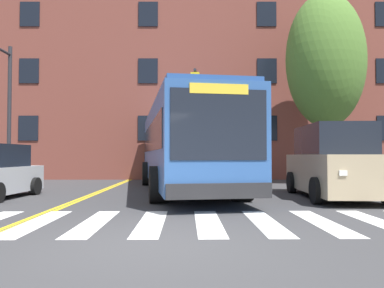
{
  "coord_description": "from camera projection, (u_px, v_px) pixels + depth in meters",
  "views": [
    {
      "loc": [
        0.63,
        -5.77,
        1.37
      ],
      "look_at": [
        0.69,
        7.83,
        1.77
      ],
      "focal_mm": 35.0,
      "sensor_mm": 36.0,
      "label": 1
    }
  ],
  "objects": [
    {
      "name": "building_facade",
      "position": [
        155.0,
        92.0,
        25.94
      ],
      "size": [
        33.39,
        10.12,
        11.51
      ],
      "color": "brown",
      "rests_on": "ground"
    },
    {
      "name": "car_black_behind_bus",
      "position": [
        163.0,
        163.0,
        23.54
      ],
      "size": [
        2.14,
        4.14,
        1.89
      ],
      "color": "black",
      "rests_on": "ground"
    },
    {
      "name": "traffic_light_overhead",
      "position": [
        196.0,
        108.0,
        16.44
      ],
      "size": [
        0.46,
        3.75,
        5.02
      ],
      "color": "#28282D",
      "rests_on": "ground"
    },
    {
      "name": "street_tree_curbside_large",
      "position": [
        324.0,
        62.0,
        17.92
      ],
      "size": [
        5.47,
        5.47,
        9.13
      ],
      "color": "brown",
      "rests_on": "ground"
    },
    {
      "name": "lane_line_yellow_inner",
      "position": [
        129.0,
        179.0,
        21.56
      ],
      "size": [
        0.12,
        36.0,
        0.01
      ],
      "primitive_type": "cube",
      "color": "gold",
      "rests_on": "ground"
    },
    {
      "name": "lane_line_yellow_outer",
      "position": [
        132.0,
        179.0,
        21.56
      ],
      "size": [
        0.12,
        36.0,
        0.01
      ],
      "primitive_type": "cube",
      "color": "gold",
      "rests_on": "ground"
    },
    {
      "name": "ground_plane",
      "position": [
        149.0,
        245.0,
        5.72
      ],
      "size": [
        120.0,
        120.0,
        0.0
      ],
      "primitive_type": "plane",
      "color": "#38383A"
    },
    {
      "name": "crosswalk",
      "position": [
        150.0,
        223.0,
        7.58
      ],
      "size": [
        12.14,
        3.24,
        0.01
      ],
      "color": "white",
      "rests_on": "ground"
    },
    {
      "name": "city_bus",
      "position": [
        182.0,
        144.0,
        14.58
      ],
      "size": [
        4.46,
        12.35,
        3.3
      ],
      "color": "#2D5699",
      "rests_on": "ground"
    },
    {
      "name": "car_tan_far_lane",
      "position": [
        331.0,
        163.0,
        12.01
      ],
      "size": [
        2.36,
        5.12,
        2.34
      ],
      "color": "tan",
      "rests_on": "ground"
    }
  ]
}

